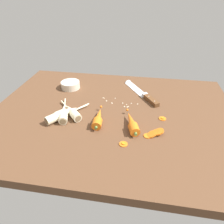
% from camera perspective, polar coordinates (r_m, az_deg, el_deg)
% --- Properties ---
extents(ground_plane, '(1.20, 0.90, 0.04)m').
position_cam_1_polar(ground_plane, '(0.99, 0.18, -1.05)').
color(ground_plane, brown).
extents(chefs_knife, '(0.22, 0.31, 0.04)m').
position_cam_1_polar(chefs_knife, '(1.17, 7.80, 5.85)').
color(chefs_knife, silver).
rests_on(chefs_knife, ground_plane).
extents(whole_carrot, '(0.05, 0.18, 0.04)m').
position_cam_1_polar(whole_carrot, '(0.91, -3.92, -1.76)').
color(whole_carrot, orange).
rests_on(whole_carrot, ground_plane).
extents(whole_carrot_second, '(0.08, 0.18, 0.04)m').
position_cam_1_polar(whole_carrot_second, '(0.88, 5.65, -3.13)').
color(whole_carrot_second, orange).
rests_on(whole_carrot_second, ground_plane).
extents(parsnip_front, '(0.16, 0.17, 0.04)m').
position_cam_1_polar(parsnip_front, '(0.97, -11.27, 0.04)').
color(parsnip_front, beige).
rests_on(parsnip_front, ground_plane).
extents(parsnip_mid_left, '(0.16, 0.20, 0.04)m').
position_cam_1_polar(parsnip_mid_left, '(0.96, -14.20, -0.74)').
color(parsnip_mid_left, beige).
rests_on(parsnip_mid_left, ground_plane).
extents(parsnip_mid_right, '(0.13, 0.15, 0.04)m').
position_cam_1_polar(parsnip_mid_right, '(0.97, -12.77, 0.03)').
color(parsnip_mid_right, beige).
rests_on(parsnip_mid_right, ground_plane).
extents(parsnip_back, '(0.09, 0.21, 0.04)m').
position_cam_1_polar(parsnip_back, '(0.97, -13.60, -0.23)').
color(parsnip_back, beige).
rests_on(parsnip_back, ground_plane).
extents(carrot_slice_stack, '(0.08, 0.05, 0.03)m').
position_cam_1_polar(carrot_slice_stack, '(0.86, 11.91, -5.95)').
color(carrot_slice_stack, orange).
rests_on(carrot_slice_stack, ground_plane).
extents(carrot_slice_stray_near, '(0.03, 0.03, 0.01)m').
position_cam_1_polar(carrot_slice_stray_near, '(0.80, 3.26, -8.99)').
color(carrot_slice_stray_near, orange).
rests_on(carrot_slice_stray_near, ground_plane).
extents(carrot_slice_stray_mid, '(0.03, 0.03, 0.01)m').
position_cam_1_polar(carrot_slice_stray_mid, '(0.96, 14.15, -1.75)').
color(carrot_slice_stray_mid, orange).
rests_on(carrot_slice_stray_mid, ground_plane).
extents(prep_bowl, '(0.11, 0.11, 0.04)m').
position_cam_1_polar(prep_bowl, '(1.23, -11.73, 7.61)').
color(prep_bowl, beige).
rests_on(prep_bowl, ground_plane).
extents(mince_crumbs, '(0.20, 0.09, 0.01)m').
position_cam_1_polar(mince_crumbs, '(1.05, 2.04, 2.66)').
color(mince_crumbs, beige).
rests_on(mince_crumbs, ground_plane).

